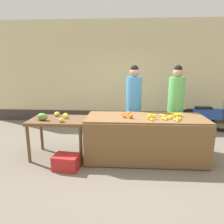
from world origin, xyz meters
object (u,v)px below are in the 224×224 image
vendor_woman_green_shirt (175,107)px  parked_motorcycle (206,118)px  produce_crate (66,162)px  vendor_woman_blue_shirt (134,106)px  produce_sack (103,132)px

vendor_woman_green_shirt → parked_motorcycle: size_ratio=1.14×
vendor_woman_green_shirt → produce_crate: (-2.14, -1.17, -0.79)m
parked_motorcycle → produce_crate: bearing=-144.7°
vendor_woman_green_shirt → parked_motorcycle: (1.17, 1.18, -0.52)m
vendor_woman_blue_shirt → produce_crate: bearing=-135.7°
vendor_woman_green_shirt → produce_crate: 2.57m
vendor_woman_green_shirt → produce_sack: (-1.62, 0.19, -0.67)m
vendor_woman_blue_shirt → produce_sack: size_ratio=3.60×
parked_motorcycle → vendor_woman_blue_shirt: bearing=-151.2°
vendor_woman_green_shirt → produce_crate: bearing=-151.5°
vendor_woman_blue_shirt → produce_crate: (-1.23, -1.20, -0.79)m
vendor_woman_blue_shirt → vendor_woman_green_shirt: bearing=-2.2°
vendor_woman_green_shirt → produce_crate: size_ratio=4.16×
vendor_woman_green_shirt → parked_motorcycle: vendor_woman_green_shirt is taller
produce_crate → vendor_woman_blue_shirt: bearing=44.3°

